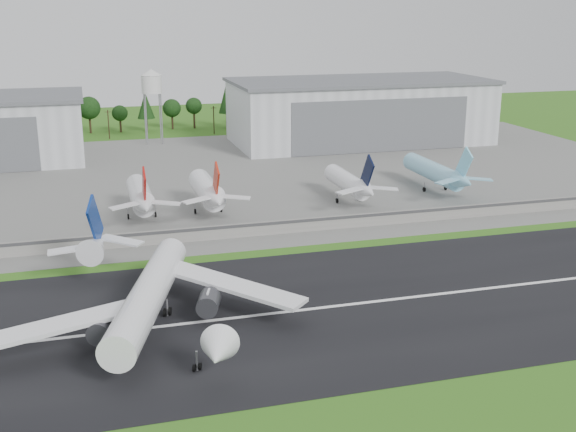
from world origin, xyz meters
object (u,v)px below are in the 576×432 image
object	(u,v)px
main_airliner	(150,303)
parked_jet_skyblue	(438,173)
parked_jet_navy	(351,183)
parked_jet_red_b	(209,191)
parked_jet_red_a	(141,197)

from	to	relation	value
main_airliner	parked_jet_skyblue	distance (m)	115.90
parked_jet_navy	parked_jet_skyblue	bearing A→B (deg)	9.76
parked_jet_red_b	parked_jet_skyblue	size ratio (longest dim) A/B	0.84
parked_jet_red_b	main_airliner	bearing A→B (deg)	-107.98
main_airliner	parked_jet_red_a	bearing A→B (deg)	-76.52
main_airliner	parked_jet_skyblue	world-z (taller)	main_airliner
parked_jet_red_a	parked_jet_red_b	bearing A→B (deg)	0.08
parked_jet_navy	parked_jet_skyblue	distance (m)	29.66
parked_jet_red_a	parked_jet_red_b	world-z (taller)	parked_jet_red_b
parked_jet_navy	main_airliner	bearing A→B (deg)	-132.64
parked_jet_red_a	parked_jet_skyblue	xyz separation A→B (m)	(86.52, 4.98, -0.16)
main_airliner	parked_jet_red_b	bearing A→B (deg)	-90.80
parked_jet_red_b	parked_jet_navy	distance (m)	39.88
main_airliner	parked_jet_navy	size ratio (longest dim) A/B	1.85
parked_jet_navy	parked_jet_red_b	bearing A→B (deg)	179.90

